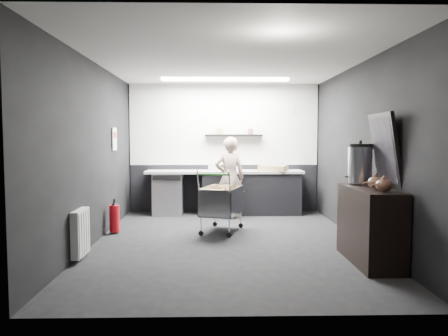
{
  "coord_description": "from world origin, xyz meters",
  "views": [
    {
      "loc": [
        -0.22,
        -6.49,
        1.58
      ],
      "look_at": [
        -0.05,
        0.4,
        1.09
      ],
      "focal_mm": 35.0,
      "sensor_mm": 36.0,
      "label": 1
    }
  ],
  "objects": [
    {
      "name": "floor",
      "position": [
        0.0,
        0.0,
        0.0
      ],
      "size": [
        5.5,
        5.5,
        0.0
      ],
      "primitive_type": "plane",
      "color": "black",
      "rests_on": "ground"
    },
    {
      "name": "ceiling",
      "position": [
        0.0,
        0.0,
        2.7
      ],
      "size": [
        5.5,
        5.5,
        0.0
      ],
      "primitive_type": "plane",
      "rotation": [
        3.14,
        0.0,
        0.0
      ],
      "color": "silver",
      "rests_on": "wall_back"
    },
    {
      "name": "wall_back",
      "position": [
        0.0,
        2.75,
        1.35
      ],
      "size": [
        5.5,
        0.0,
        5.5
      ],
      "primitive_type": "plane",
      "rotation": [
        1.57,
        0.0,
        0.0
      ],
      "color": "black",
      "rests_on": "floor"
    },
    {
      "name": "wall_front",
      "position": [
        0.0,
        -2.75,
        1.35
      ],
      "size": [
        5.5,
        0.0,
        5.5
      ],
      "primitive_type": "plane",
      "rotation": [
        -1.57,
        0.0,
        0.0
      ],
      "color": "black",
      "rests_on": "floor"
    },
    {
      "name": "wall_left",
      "position": [
        -2.0,
        0.0,
        1.35
      ],
      "size": [
        0.0,
        5.5,
        5.5
      ],
      "primitive_type": "plane",
      "rotation": [
        1.57,
        0.0,
        1.57
      ],
      "color": "black",
      "rests_on": "floor"
    },
    {
      "name": "wall_right",
      "position": [
        2.0,
        0.0,
        1.35
      ],
      "size": [
        0.0,
        5.5,
        5.5
      ],
      "primitive_type": "plane",
      "rotation": [
        1.57,
        0.0,
        -1.57
      ],
      "color": "black",
      "rests_on": "floor"
    },
    {
      "name": "kitchen_wall_panel",
      "position": [
        0.0,
        2.73,
        1.85
      ],
      "size": [
        3.95,
        0.02,
        1.7
      ],
      "primitive_type": "cube",
      "color": "silver",
      "rests_on": "wall_back"
    },
    {
      "name": "dado_panel",
      "position": [
        0.0,
        2.73,
        0.5
      ],
      "size": [
        3.95,
        0.02,
        1.0
      ],
      "primitive_type": "cube",
      "color": "black",
      "rests_on": "wall_back"
    },
    {
      "name": "floating_shelf",
      "position": [
        0.2,
        2.62,
        1.62
      ],
      "size": [
        1.2,
        0.22,
        0.04
      ],
      "primitive_type": "cube",
      "color": "black",
      "rests_on": "wall_back"
    },
    {
      "name": "wall_clock",
      "position": [
        1.4,
        2.72,
        2.15
      ],
      "size": [
        0.2,
        0.03,
        0.2
      ],
      "primitive_type": "cylinder",
      "rotation": [
        1.57,
        0.0,
        0.0
      ],
      "color": "silver",
      "rests_on": "wall_back"
    },
    {
      "name": "poster",
      "position": [
        -1.98,
        1.3,
        1.55
      ],
      "size": [
        0.02,
        0.3,
        0.4
      ],
      "primitive_type": "cube",
      "color": "white",
      "rests_on": "wall_left"
    },
    {
      "name": "poster_red_band",
      "position": [
        -1.98,
        1.3,
        1.62
      ],
      "size": [
        0.02,
        0.22,
        0.1
      ],
      "primitive_type": "cube",
      "color": "red",
      "rests_on": "poster"
    },
    {
      "name": "radiator",
      "position": [
        -1.94,
        -0.9,
        0.35
      ],
      "size": [
        0.1,
        0.5,
        0.6
      ],
      "primitive_type": "cube",
      "color": "silver",
      "rests_on": "wall_left"
    },
    {
      "name": "ceiling_strip",
      "position": [
        0.0,
        1.85,
        2.67
      ],
      "size": [
        2.4,
        0.2,
        0.04
      ],
      "primitive_type": "cube",
      "color": "white",
      "rests_on": "ceiling"
    },
    {
      "name": "prep_counter",
      "position": [
        0.14,
        2.42,
        0.46
      ],
      "size": [
        3.2,
        0.61,
        0.9
      ],
      "color": "black",
      "rests_on": "floor"
    },
    {
      "name": "person",
      "position": [
        0.09,
        1.97,
        0.79
      ],
      "size": [
        0.6,
        0.41,
        1.59
      ],
      "primitive_type": "imported",
      "rotation": [
        0.0,
        0.0,
        3.19
      ],
      "color": "beige",
      "rests_on": "floor"
    },
    {
      "name": "shopping_cart",
      "position": [
        -0.09,
        0.73,
        0.48
      ],
      "size": [
        0.8,
        1.08,
        1.02
      ],
      "color": "silver",
      "rests_on": "floor"
    },
    {
      "name": "sideboard",
      "position": [
        1.76,
        -1.09,
        0.6
      ],
      "size": [
        0.54,
        1.26,
        1.89
      ],
      "color": "black",
      "rests_on": "floor"
    },
    {
      "name": "fire_extinguisher",
      "position": [
        -1.85,
        0.64,
        0.26
      ],
      "size": [
        0.16,
        0.16,
        0.54
      ],
      "color": "red",
      "rests_on": "floor"
    },
    {
      "name": "cardboard_box",
      "position": [
        1.0,
        2.37,
        0.95
      ],
      "size": [
        0.65,
        0.58,
        0.11
      ],
      "primitive_type": "cube",
      "rotation": [
        0.0,
        0.0,
        -0.39
      ],
      "color": "#937C4E",
      "rests_on": "prep_counter"
    },
    {
      "name": "pink_tub",
      "position": [
        0.18,
        2.42,
        1.01
      ],
      "size": [
        0.22,
        0.22,
        0.22
      ],
      "primitive_type": "cylinder",
      "color": "white",
      "rests_on": "prep_counter"
    },
    {
      "name": "white_container",
      "position": [
        -0.24,
        2.37,
        0.98
      ],
      "size": [
        0.19,
        0.15,
        0.16
      ],
      "primitive_type": "cube",
      "rotation": [
        0.0,
        0.0,
        0.04
      ],
      "color": "silver",
      "rests_on": "prep_counter"
    }
  ]
}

